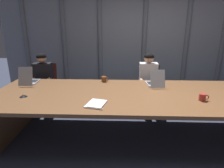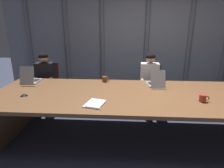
{
  "view_description": "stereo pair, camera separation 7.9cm",
  "coord_description": "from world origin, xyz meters",
  "px_view_note": "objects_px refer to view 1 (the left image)",
  "views": [
    {
      "loc": [
        -0.6,
        -2.73,
        1.73
      ],
      "look_at": [
        -0.71,
        0.15,
        0.83
      ],
      "focal_mm": 30.72,
      "sensor_mm": 36.0,
      "label": 1
    },
    {
      "loc": [
        -0.52,
        -2.73,
        1.73
      ],
      "look_at": [
        -0.71,
        0.15,
        0.83
      ],
      "focal_mm": 30.72,
      "sensor_mm": 36.0,
      "label": 2
    }
  ],
  "objects_px": {
    "laptop_left_mid": "(155,82)",
    "office_chair_left_end": "(45,91)",
    "person_left_mid": "(148,80)",
    "coffee_mug_near": "(203,97)",
    "coffee_mug_far": "(104,79)",
    "conference_mic_left_side": "(23,96)",
    "person_left_end": "(42,79)",
    "laptop_left_end": "(29,80)",
    "office_chair_left_mid": "(148,92)",
    "spiral_notepad": "(96,104)"
  },
  "relations": [
    {
      "from": "laptop_left_mid",
      "to": "coffee_mug_near",
      "type": "relative_size",
      "value": 3.21
    },
    {
      "from": "office_chair_left_end",
      "to": "coffee_mug_far",
      "type": "height_order",
      "value": "office_chair_left_end"
    },
    {
      "from": "person_left_mid",
      "to": "spiral_notepad",
      "type": "bearing_deg",
      "value": -30.57
    },
    {
      "from": "laptop_left_mid",
      "to": "office_chair_left_end",
      "type": "xyz_separation_m",
      "value": [
        -2.21,
        0.72,
        -0.44
      ]
    },
    {
      "from": "laptop_left_end",
      "to": "conference_mic_left_side",
      "type": "bearing_deg",
      "value": -166.87
    },
    {
      "from": "office_chair_left_mid",
      "to": "coffee_mug_near",
      "type": "relative_size",
      "value": 6.7
    },
    {
      "from": "person_left_end",
      "to": "coffee_mug_far",
      "type": "bearing_deg",
      "value": 70.75
    },
    {
      "from": "office_chair_left_mid",
      "to": "coffee_mug_far",
      "type": "relative_size",
      "value": 6.71
    },
    {
      "from": "office_chair_left_end",
      "to": "person_left_end",
      "type": "distance_m",
      "value": 0.36
    },
    {
      "from": "conference_mic_left_side",
      "to": "coffee_mug_near",
      "type": "bearing_deg",
      "value": -0.97
    },
    {
      "from": "office_chair_left_mid",
      "to": "coffee_mug_near",
      "type": "bearing_deg",
      "value": 28.79
    },
    {
      "from": "office_chair_left_mid",
      "to": "coffee_mug_far",
      "type": "xyz_separation_m",
      "value": [
        -0.89,
        -0.52,
        0.43
      ]
    },
    {
      "from": "person_left_mid",
      "to": "conference_mic_left_side",
      "type": "distance_m",
      "value": 2.29
    },
    {
      "from": "spiral_notepad",
      "to": "coffee_mug_far",
      "type": "bearing_deg",
      "value": 103.05
    },
    {
      "from": "person_left_mid",
      "to": "coffee_mug_far",
      "type": "bearing_deg",
      "value": -65.54
    },
    {
      "from": "office_chair_left_end",
      "to": "office_chair_left_mid",
      "type": "bearing_deg",
      "value": 92.61
    },
    {
      "from": "coffee_mug_far",
      "to": "conference_mic_left_side",
      "type": "distance_m",
      "value": 1.37
    },
    {
      "from": "person_left_end",
      "to": "laptop_left_end",
      "type": "bearing_deg",
      "value": -4.26
    },
    {
      "from": "office_chair_left_mid",
      "to": "spiral_notepad",
      "type": "relative_size",
      "value": 2.61
    },
    {
      "from": "laptop_left_end",
      "to": "coffee_mug_far",
      "type": "relative_size",
      "value": 3.3
    },
    {
      "from": "office_chair_left_mid",
      "to": "spiral_notepad",
      "type": "xyz_separation_m",
      "value": [
        -0.91,
        -1.57,
        0.39
      ]
    },
    {
      "from": "person_left_end",
      "to": "coffee_mug_far",
      "type": "distance_m",
      "value": 1.35
    },
    {
      "from": "laptop_left_mid",
      "to": "person_left_end",
      "type": "height_order",
      "value": "person_left_end"
    },
    {
      "from": "conference_mic_left_side",
      "to": "spiral_notepad",
      "type": "height_order",
      "value": "conference_mic_left_side"
    },
    {
      "from": "person_left_end",
      "to": "person_left_mid",
      "type": "xyz_separation_m",
      "value": [
        2.16,
        0.0,
        0.0
      ]
    },
    {
      "from": "laptop_left_end",
      "to": "office_chair_left_mid",
      "type": "relative_size",
      "value": 0.49
    },
    {
      "from": "laptop_left_end",
      "to": "office_chair_left_end",
      "type": "distance_m",
      "value": 0.82
    },
    {
      "from": "conference_mic_left_side",
      "to": "spiral_notepad",
      "type": "xyz_separation_m",
      "value": [
        1.08,
        -0.24,
        -0.01
      ]
    },
    {
      "from": "person_left_end",
      "to": "coffee_mug_near",
      "type": "height_order",
      "value": "person_left_end"
    },
    {
      "from": "office_chair_left_end",
      "to": "spiral_notepad",
      "type": "xyz_separation_m",
      "value": [
        1.3,
        -1.57,
        0.39
      ]
    },
    {
      "from": "coffee_mug_far",
      "to": "office_chair_left_end",
      "type": "bearing_deg",
      "value": 158.6
    },
    {
      "from": "laptop_left_mid",
      "to": "office_chair_left_mid",
      "type": "bearing_deg",
      "value": -6.93
    },
    {
      "from": "conference_mic_left_side",
      "to": "office_chair_left_end",
      "type": "bearing_deg",
      "value": 99.5
    },
    {
      "from": "person_left_end",
      "to": "conference_mic_left_side",
      "type": "distance_m",
      "value": 1.19
    },
    {
      "from": "office_chair_left_mid",
      "to": "coffee_mug_near",
      "type": "height_order",
      "value": "office_chair_left_mid"
    },
    {
      "from": "laptop_left_mid",
      "to": "person_left_end",
      "type": "xyz_separation_m",
      "value": [
        -2.18,
        0.56,
        -0.12
      ]
    },
    {
      "from": "conference_mic_left_side",
      "to": "office_chair_left_mid",
      "type": "bearing_deg",
      "value": 33.73
    },
    {
      "from": "laptop_left_mid",
      "to": "spiral_notepad",
      "type": "distance_m",
      "value": 1.24
    },
    {
      "from": "office_chair_left_end",
      "to": "coffee_mug_far",
      "type": "distance_m",
      "value": 1.49
    },
    {
      "from": "spiral_notepad",
      "to": "person_left_end",
      "type": "bearing_deg",
      "value": 146.5
    },
    {
      "from": "laptop_left_mid",
      "to": "conference_mic_left_side",
      "type": "distance_m",
      "value": 2.08
    },
    {
      "from": "office_chair_left_mid",
      "to": "person_left_mid",
      "type": "bearing_deg",
      "value": -2.26
    },
    {
      "from": "office_chair_left_mid",
      "to": "person_left_mid",
      "type": "xyz_separation_m",
      "value": [
        -0.03,
        -0.16,
        0.33
      ]
    },
    {
      "from": "laptop_left_end",
      "to": "office_chair_left_end",
      "type": "relative_size",
      "value": 0.49
    },
    {
      "from": "laptop_left_mid",
      "to": "coffee_mug_far",
      "type": "xyz_separation_m",
      "value": [
        -0.88,
        0.2,
        -0.01
      ]
    },
    {
      "from": "office_chair_left_mid",
      "to": "person_left_mid",
      "type": "distance_m",
      "value": 0.36
    },
    {
      "from": "person_left_mid",
      "to": "coffee_mug_near",
      "type": "bearing_deg",
      "value": 26.17
    },
    {
      "from": "laptop_left_end",
      "to": "person_left_mid",
      "type": "xyz_separation_m",
      "value": [
        2.16,
        0.53,
        -0.12
      ]
    },
    {
      "from": "office_chair_left_mid",
      "to": "laptop_left_end",
      "type": "bearing_deg",
      "value": -64.97
    },
    {
      "from": "office_chair_left_mid",
      "to": "conference_mic_left_side",
      "type": "distance_m",
      "value": 2.43
    }
  ]
}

